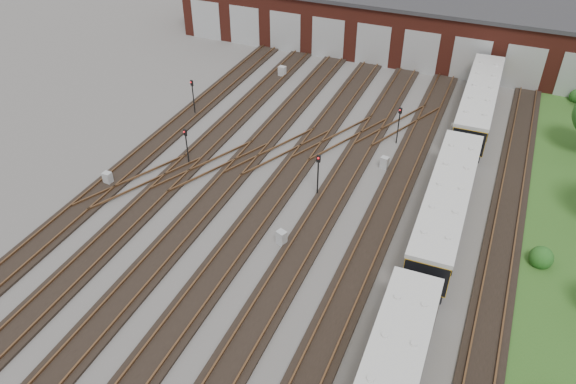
% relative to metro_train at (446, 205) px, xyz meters
% --- Properties ---
extents(ground, '(120.00, 120.00, 0.00)m').
position_rel_metro_train_xyz_m(ground, '(-10.00, -9.61, -1.90)').
color(ground, '#4B4846').
rests_on(ground, ground).
extents(track_network, '(30.40, 70.00, 0.33)m').
position_rel_metro_train_xyz_m(track_network, '(-10.17, -9.02, -1.80)').
color(track_network, black).
rests_on(track_network, ground).
extents(maintenance_shed, '(51.00, 12.50, 6.35)m').
position_rel_metro_train_xyz_m(maintenance_shed, '(-10.01, 30.36, 1.30)').
color(maintenance_shed, '#561E15').
rests_on(maintenance_shed, ground).
extents(metro_train, '(2.95, 46.91, 3.07)m').
position_rel_metro_train_xyz_m(metro_train, '(0.00, 0.00, 0.00)').
color(metro_train, black).
rests_on(metro_train, ground).
extents(signal_mast_0, '(0.30, 0.29, 3.35)m').
position_rel_metro_train_xyz_m(signal_mast_0, '(-23.76, 7.48, 0.23)').
color(signal_mast_0, black).
rests_on(signal_mast_0, ground).
extents(signal_mast_1, '(0.30, 0.29, 3.25)m').
position_rel_metro_train_xyz_m(signal_mast_1, '(-19.85, -0.07, 0.18)').
color(signal_mast_1, black).
rests_on(signal_mast_1, ground).
extents(signal_mast_2, '(0.29, 0.28, 3.30)m').
position_rel_metro_train_xyz_m(signal_mast_2, '(-5.57, 9.65, 0.20)').
color(signal_mast_2, black).
rests_on(signal_mast_2, ground).
extents(signal_mast_3, '(0.30, 0.28, 3.44)m').
position_rel_metro_train_xyz_m(signal_mast_3, '(-9.13, 0.19, 0.31)').
color(signal_mast_3, black).
rests_on(signal_mast_3, ground).
extents(relay_cabinet_0, '(0.65, 0.55, 1.02)m').
position_rel_metro_train_xyz_m(relay_cabinet_0, '(-24.13, -4.62, -1.39)').
color(relay_cabinet_0, '#A1A4A6').
rests_on(relay_cabinet_0, ground).
extents(relay_cabinet_1, '(0.75, 0.65, 1.14)m').
position_rel_metro_train_xyz_m(relay_cabinet_1, '(-19.61, 17.95, -1.33)').
color(relay_cabinet_1, '#A1A4A6').
rests_on(relay_cabinet_1, ground).
extents(relay_cabinet_2, '(0.75, 0.69, 1.02)m').
position_rel_metro_train_xyz_m(relay_cabinet_2, '(-9.40, -5.77, -1.40)').
color(relay_cabinet_2, '#A1A4A6').
rests_on(relay_cabinet_2, ground).
extents(relay_cabinet_3, '(0.64, 0.55, 0.98)m').
position_rel_metro_train_xyz_m(relay_cabinet_3, '(-1.41, 12.98, -1.41)').
color(relay_cabinet_3, '#A1A4A6').
rests_on(relay_cabinet_3, ground).
extents(relay_cabinet_4, '(0.66, 0.58, 0.98)m').
position_rel_metro_train_xyz_m(relay_cabinet_4, '(-5.54, 5.59, -1.41)').
color(relay_cabinet_4, '#A1A4A6').
rests_on(relay_cabinet_4, ground).
extents(bush_0, '(1.49, 1.49, 1.49)m').
position_rel_metro_train_xyz_m(bush_0, '(6.34, -1.23, -1.16)').
color(bush_0, '#164D16').
rests_on(bush_0, ground).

